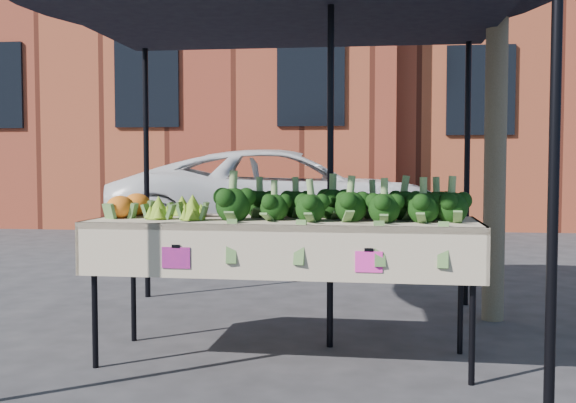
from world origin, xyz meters
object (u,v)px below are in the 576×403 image
Objects in this scene: canopy at (280,146)px; street_tree at (498,6)px; vehicle at (287,72)px; table at (284,290)px.

street_tree reaches higher than canopy.
canopy is 0.60× the size of vehicle.
vehicle is 1.06× the size of street_tree.
canopy is at bearing -150.92° from street_tree.
vehicle is (-0.66, 5.61, 1.24)m from canopy.
street_tree is (1.59, 0.88, 1.11)m from canopy.
table is at bearing 177.50° from vehicle.
street_tree is (2.25, -4.72, -0.14)m from vehicle.
vehicle is (-0.74, 6.05, 2.16)m from table.
vehicle is at bearing 96.72° from canopy.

